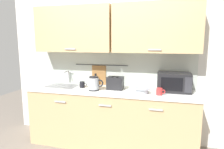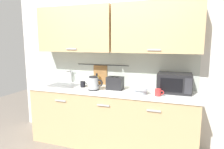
{
  "view_description": "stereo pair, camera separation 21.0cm",
  "coord_description": "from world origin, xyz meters",
  "px_view_note": "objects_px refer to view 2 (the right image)",
  "views": [
    {
      "loc": [
        0.77,
        -2.53,
        1.6
      ],
      "look_at": [
        0.01,
        0.33,
        1.12
      ],
      "focal_mm": 31.86,
      "sensor_mm": 36.0,
      "label": 1
    },
    {
      "loc": [
        0.97,
        -2.47,
        1.6
      ],
      "look_at": [
        0.01,
        0.33,
        1.12
      ],
      "focal_mm": 31.86,
      "sensor_mm": 36.0,
      "label": 2
    }
  ],
  "objects_px": {
    "electric_kettle": "(94,83)",
    "dish_soap_bottle": "(97,80)",
    "microwave": "(174,83)",
    "mug_near_sink": "(83,84)",
    "mixing_bowl": "(141,91)",
    "mug_by_kettle": "(158,92)",
    "toaster": "(115,83)"
  },
  "relations": [
    {
      "from": "microwave",
      "to": "mug_near_sink",
      "type": "height_order",
      "value": "microwave"
    },
    {
      "from": "mug_near_sink",
      "to": "mixing_bowl",
      "type": "height_order",
      "value": "mug_near_sink"
    },
    {
      "from": "mug_near_sink",
      "to": "dish_soap_bottle",
      "type": "bearing_deg",
      "value": 54.27
    },
    {
      "from": "electric_kettle",
      "to": "mixing_bowl",
      "type": "relative_size",
      "value": 1.06
    },
    {
      "from": "mixing_bowl",
      "to": "electric_kettle",
      "type": "bearing_deg",
      "value": 179.74
    },
    {
      "from": "toaster",
      "to": "mug_by_kettle",
      "type": "bearing_deg",
      "value": -14.85
    },
    {
      "from": "dish_soap_bottle",
      "to": "mug_by_kettle",
      "type": "relative_size",
      "value": 1.63
    },
    {
      "from": "mug_near_sink",
      "to": "electric_kettle",
      "type": "bearing_deg",
      "value": -26.97
    },
    {
      "from": "microwave",
      "to": "mug_by_kettle",
      "type": "xyz_separation_m",
      "value": [
        -0.19,
        -0.27,
        -0.09
      ]
    },
    {
      "from": "toaster",
      "to": "microwave",
      "type": "bearing_deg",
      "value": 6.6
    },
    {
      "from": "electric_kettle",
      "to": "dish_soap_bottle",
      "type": "distance_m",
      "value": 0.34
    },
    {
      "from": "dish_soap_bottle",
      "to": "mixing_bowl",
      "type": "xyz_separation_m",
      "value": [
        0.79,
        -0.33,
        -0.04
      ]
    },
    {
      "from": "electric_kettle",
      "to": "toaster",
      "type": "distance_m",
      "value": 0.32
    },
    {
      "from": "electric_kettle",
      "to": "microwave",
      "type": "bearing_deg",
      "value": 12.13
    },
    {
      "from": "microwave",
      "to": "mug_by_kettle",
      "type": "relative_size",
      "value": 3.83
    },
    {
      "from": "electric_kettle",
      "to": "mug_near_sink",
      "type": "bearing_deg",
      "value": 153.03
    },
    {
      "from": "microwave",
      "to": "dish_soap_bottle",
      "type": "distance_m",
      "value": 1.23
    },
    {
      "from": "mug_near_sink",
      "to": "mug_by_kettle",
      "type": "bearing_deg",
      "value": -7.24
    },
    {
      "from": "mixing_bowl",
      "to": "mug_by_kettle",
      "type": "relative_size",
      "value": 1.78
    },
    {
      "from": "toaster",
      "to": "mug_by_kettle",
      "type": "height_order",
      "value": "toaster"
    },
    {
      "from": "electric_kettle",
      "to": "dish_soap_bottle",
      "type": "xyz_separation_m",
      "value": [
        -0.09,
        0.33,
        -0.01
      ]
    },
    {
      "from": "dish_soap_bottle",
      "to": "electric_kettle",
      "type": "bearing_deg",
      "value": -74.44
    },
    {
      "from": "microwave",
      "to": "mixing_bowl",
      "type": "distance_m",
      "value": 0.5
    },
    {
      "from": "dish_soap_bottle",
      "to": "mug_near_sink",
      "type": "bearing_deg",
      "value": -125.73
    },
    {
      "from": "electric_kettle",
      "to": "dish_soap_bottle",
      "type": "bearing_deg",
      "value": 105.56
    },
    {
      "from": "dish_soap_bottle",
      "to": "mug_near_sink",
      "type": "distance_m",
      "value": 0.26
    },
    {
      "from": "mixing_bowl",
      "to": "mug_by_kettle",
      "type": "xyz_separation_m",
      "value": [
        0.24,
        -0.02,
        0.0
      ]
    },
    {
      "from": "dish_soap_bottle",
      "to": "mug_near_sink",
      "type": "relative_size",
      "value": 1.63
    },
    {
      "from": "dish_soap_bottle",
      "to": "mug_near_sink",
      "type": "xyz_separation_m",
      "value": [
        -0.15,
        -0.21,
        -0.04
      ]
    },
    {
      "from": "dish_soap_bottle",
      "to": "microwave",
      "type": "bearing_deg",
      "value": -3.92
    },
    {
      "from": "microwave",
      "to": "mixing_bowl",
      "type": "bearing_deg",
      "value": -150.09
    },
    {
      "from": "electric_kettle",
      "to": "dish_soap_bottle",
      "type": "height_order",
      "value": "electric_kettle"
    }
  ]
}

